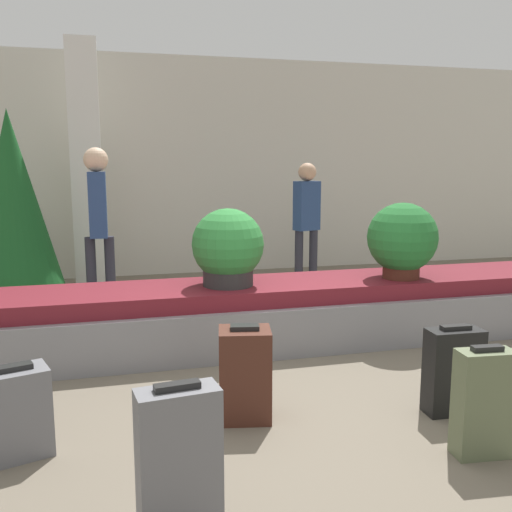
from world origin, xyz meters
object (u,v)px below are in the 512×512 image
Objects in this scene: suitcase_2 at (483,403)px; potted_plant_1 at (228,248)px; suitcase_0 at (18,412)px; suitcase_1 at (179,459)px; suitcase_3 at (245,374)px; traveler_1 at (98,215)px; decorated_tree at (13,203)px; traveler_0 at (307,215)px; pillar at (86,168)px; suitcase_4 at (453,371)px; potted_plant_0 at (402,240)px.

suitcase_2 is 0.95× the size of potted_plant_1.
suitcase_0 is 0.78× the size of suitcase_1.
suitcase_3 is 3.12m from traveler_1.
suitcase_1 is at bearing -73.77° from decorated_tree.
decorated_tree is (-3.53, -0.10, 0.22)m from traveler_0.
traveler_1 is (-0.37, 3.90, 0.77)m from suitcase_1.
decorated_tree reaches higher than traveler_0.
traveler_0 is at bearing 57.08° from suitcase_1.
pillar is at bearing 114.04° from potted_plant_1.
suitcase_2 is at bearing -22.71° from suitcase_3.
suitcase_3 reaches higher than suitcase_4.
traveler_1 is (-0.92, 2.87, 0.81)m from suitcase_3.
potted_plant_1 is at bearing -43.75° from decorated_tree.
pillar is at bearing 88.70° from suitcase_1.
suitcase_1 is 3.99m from traveler_1.
potted_plant_0 is (0.65, 2.17, 0.63)m from suitcase_2.
suitcase_0 is (-0.30, -4.43, -1.34)m from pillar.
suitcase_3 is 0.35× the size of traveler_1.
traveler_1 is (-2.13, 3.68, 0.80)m from suitcase_2.
traveler_1 is (-2.30, 3.14, 0.82)m from suitcase_4.
potted_plant_0 reaches higher than suitcase_2.
traveler_1 is at bearing 129.08° from suitcase_4.
traveler_1 reaches higher than suitcase_3.
pillar is 4.61m from suitcase_3.
potted_plant_0 is (1.86, 1.36, 0.64)m from suitcase_3.
suitcase_2 is at bearing -65.93° from potted_plant_1.
traveler_0 is (2.24, 4.55, 0.65)m from suitcase_1.
suitcase_2 is at bearing -106.73° from potted_plant_0.
suitcase_1 reaches higher than suitcase_0.
pillar is 4.44× the size of potted_plant_0.
suitcase_4 is (2.75, -0.12, 0.03)m from suitcase_0.
suitcase_1 is 0.38× the size of traveler_1.
traveler_1 reaches higher than potted_plant_0.
pillar reaches higher than potted_plant_0.
potted_plant_1 is at bearing 176.54° from potted_plant_0.
suitcase_0 is 1.21m from suitcase_1.
suitcase_4 is (2.44, -4.56, -1.31)m from pillar.
decorated_tree reaches higher than suitcase_3.
traveler_1 is at bearing 151.49° from potted_plant_0.
suitcase_2 is 4.33m from traveler_1.
traveler_1 is at bearing 174.82° from traveler_0.
traveler_0 reaches higher than suitcase_4.
potted_plant_1 is (0.76, 2.49, 0.58)m from suitcase_1.
potted_plant_1 is 0.31× the size of decorated_tree.
suitcase_2 is at bearing 31.25° from traveler_1.
decorated_tree is (-3.06, 4.23, 0.90)m from suitcase_2.
pillar is at bearing 68.52° from suitcase_0.
suitcase_2 is at bearing -54.09° from decorated_tree.
suitcase_1 is at bearing -84.53° from pillar.
suitcase_0 is 0.30× the size of traveler_1.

